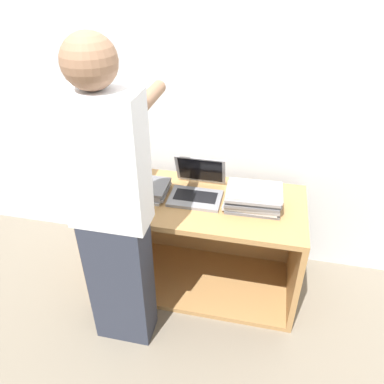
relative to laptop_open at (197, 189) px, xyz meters
The scene contains 7 objects.
ground_plane 0.86m from the laptop_open, 90.00° to the right, with size 12.00×12.00×0.00m, color #756B5B.
wall_back 0.57m from the laptop_open, 90.00° to the left, with size 8.00×0.05×2.40m.
cart 0.41m from the laptop_open, 90.00° to the left, with size 1.40×0.65×0.73m.
laptop_open is the anchor object (origin of this frame).
laptop_stack_left 0.36m from the laptop_open, behind, with size 0.36×0.25×0.07m.
laptop_stack_right 0.37m from the laptop_open, ahead, with size 0.35×0.25×0.13m.
person 0.66m from the laptop_open, 121.32° to the right, with size 0.40×0.54×1.81m.
Camera 1 is at (0.40, -1.61, 2.08)m, focal length 35.00 mm.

